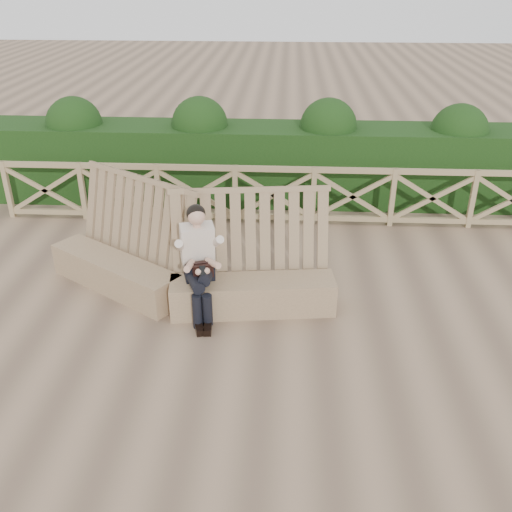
{
  "coord_description": "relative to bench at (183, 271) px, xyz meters",
  "views": [
    {
      "loc": [
        0.23,
        -6.27,
        4.39
      ],
      "look_at": [
        -0.15,
        0.4,
        0.9
      ],
      "focal_mm": 40.0,
      "sensor_mm": 36.0,
      "label": 1
    }
  ],
  "objects": [
    {
      "name": "hedge",
      "position": [
        1.22,
        3.9,
        0.34
      ],
      "size": [
        12.0,
        1.2,
        1.5
      ],
      "primitive_type": "cube",
      "color": "black",
      "rests_on": "ground"
    },
    {
      "name": "guardrail",
      "position": [
        1.22,
        2.7,
        0.14
      ],
      "size": [
        10.1,
        0.09,
        1.1
      ],
      "color": "#998259",
      "rests_on": "ground"
    },
    {
      "name": "bench",
      "position": [
        0.0,
        0.0,
        0.0
      ],
      "size": [
        4.31,
        1.92,
        1.62
      ],
      "rotation": [
        0.0,
        0.0,
        -0.32
      ],
      "color": "#7F6549",
      "rests_on": "ground"
    },
    {
      "name": "woman",
      "position": [
        0.3,
        -0.38,
        0.42
      ],
      "size": [
        0.56,
        0.99,
        1.56
      ],
      "rotation": [
        0.0,
        0.0,
        0.29
      ],
      "color": "black",
      "rests_on": "ground"
    },
    {
      "name": "ground",
      "position": [
        1.22,
        -0.8,
        -0.41
      ],
      "size": [
        60.0,
        60.0,
        0.0
      ],
      "primitive_type": "plane",
      "color": "brown",
      "rests_on": "ground"
    }
  ]
}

